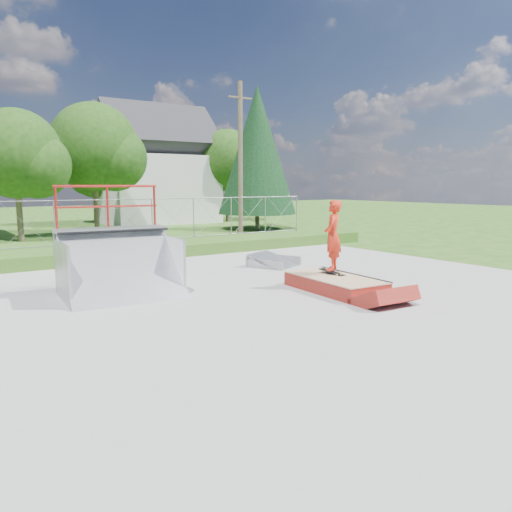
{
  "coord_description": "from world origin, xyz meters",
  "views": [
    {
      "loc": [
        -6.48,
        -9.71,
        2.91
      ],
      "look_at": [
        0.62,
        0.6,
        1.1
      ],
      "focal_mm": 35.0,
      "sensor_mm": 36.0,
      "label": 1
    }
  ],
  "objects_px": {
    "quarter_pipe": "(120,242)",
    "skater": "(333,238)",
    "grind_box": "(335,284)",
    "flat_bank_ramp": "(274,261)"
  },
  "relations": [
    {
      "from": "quarter_pipe",
      "to": "skater",
      "type": "bearing_deg",
      "value": -20.19
    },
    {
      "from": "grind_box",
      "to": "quarter_pipe",
      "type": "bearing_deg",
      "value": 155.04
    },
    {
      "from": "quarter_pipe",
      "to": "flat_bank_ramp",
      "type": "xyz_separation_m",
      "value": [
        6.09,
        1.56,
        -1.22
      ]
    },
    {
      "from": "quarter_pipe",
      "to": "flat_bank_ramp",
      "type": "distance_m",
      "value": 6.41
    },
    {
      "from": "quarter_pipe",
      "to": "skater",
      "type": "height_order",
      "value": "quarter_pipe"
    },
    {
      "from": "quarter_pipe",
      "to": "skater",
      "type": "distance_m",
      "value": 5.68
    },
    {
      "from": "grind_box",
      "to": "skater",
      "type": "bearing_deg",
      "value": 62.51
    },
    {
      "from": "quarter_pipe",
      "to": "grind_box",
      "type": "bearing_deg",
      "value": -24.07
    },
    {
      "from": "flat_bank_ramp",
      "to": "skater",
      "type": "bearing_deg",
      "value": -127.8
    },
    {
      "from": "grind_box",
      "to": "quarter_pipe",
      "type": "relative_size",
      "value": 1.03
    }
  ]
}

